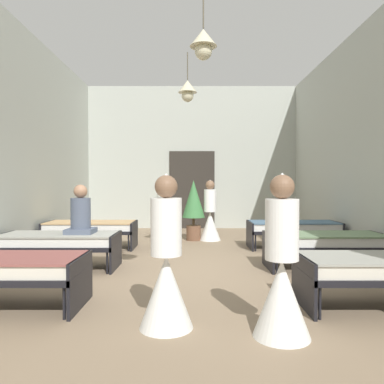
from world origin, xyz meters
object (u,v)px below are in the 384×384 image
at_px(bed_left_row_2, 91,228).
at_px(nurse_near_aisle, 282,279).
at_px(bed_right_row_1, 325,242).
at_px(nurse_far_aisle, 210,219).
at_px(potted_plant, 194,204).
at_px(nurse_mid_aisle, 166,273).
at_px(patient_seated_primary, 81,215).
at_px(bed_right_row_2, 293,228).
at_px(bed_left_row_1, 59,242).

bearing_deg(bed_left_row_2, nurse_near_aisle, -56.91).
xyz_separation_m(bed_right_row_1, bed_left_row_2, (-4.35, 1.90, 0.00)).
relative_size(nurse_far_aisle, potted_plant, 1.01).
xyz_separation_m(bed_right_row_1, nurse_mid_aisle, (-2.42, -2.47, 0.09)).
height_order(bed_left_row_2, patient_seated_primary, patient_seated_primary).
relative_size(bed_left_row_2, nurse_mid_aisle, 1.28).
bearing_deg(patient_seated_primary, nurse_near_aisle, -45.78).
xyz_separation_m(bed_left_row_2, nurse_mid_aisle, (1.93, -4.37, 0.09)).
bearing_deg(bed_left_row_2, nurse_far_aisle, 22.94).
height_order(nurse_near_aisle, nurse_mid_aisle, same).
bearing_deg(nurse_mid_aisle, bed_right_row_1, -165.23).
height_order(bed_right_row_2, nurse_far_aisle, nurse_far_aisle).
distance_m(bed_right_row_1, nurse_far_aisle, 3.47).
bearing_deg(bed_right_row_1, patient_seated_primary, 179.60).
xyz_separation_m(bed_left_row_1, nurse_far_aisle, (2.62, 3.01, 0.09)).
relative_size(bed_left_row_2, bed_right_row_2, 1.00).
bearing_deg(bed_right_row_2, nurse_mid_aisle, -119.01).
height_order(bed_left_row_2, nurse_mid_aisle, nurse_mid_aisle).
distance_m(nurse_mid_aisle, potted_plant, 5.51).
xyz_separation_m(nurse_far_aisle, patient_seated_primary, (-2.27, -2.98, 0.34)).
height_order(bed_left_row_1, bed_left_row_2, same).
distance_m(bed_left_row_1, nurse_mid_aisle, 3.13).
height_order(bed_left_row_1, bed_right_row_1, same).
xyz_separation_m(bed_left_row_1, nurse_mid_aisle, (1.93, -2.47, 0.09)).
distance_m(bed_right_row_2, nurse_mid_aisle, 4.99).
xyz_separation_m(nurse_near_aisle, potted_plant, (-0.77, 5.70, 0.37)).
bearing_deg(bed_right_row_2, potted_plant, 152.37).
distance_m(nurse_far_aisle, patient_seated_primary, 3.76).
xyz_separation_m(bed_right_row_1, nurse_far_aisle, (-1.73, 3.01, 0.09)).
height_order(bed_left_row_2, nurse_near_aisle, nurse_near_aisle).
bearing_deg(bed_right_row_2, nurse_near_aisle, -106.59).
bearing_deg(bed_left_row_2, nurse_mid_aisle, -66.20).
bearing_deg(patient_seated_primary, bed_left_row_1, -175.46).
relative_size(nurse_mid_aisle, patient_seated_primary, 1.86).
distance_m(bed_left_row_2, nurse_near_aisle, 5.47).
bearing_deg(patient_seated_primary, nurse_far_aisle, 52.73).
bearing_deg(nurse_mid_aisle, nurse_far_aisle, -127.96).
xyz_separation_m(nurse_mid_aisle, patient_seated_primary, (-1.58, 2.50, 0.34)).
bearing_deg(nurse_far_aisle, bed_right_row_1, -124.57).
distance_m(nurse_near_aisle, patient_seated_primary, 3.79).
xyz_separation_m(bed_right_row_1, nurse_near_aisle, (-1.36, -2.68, 0.09)).
bearing_deg(bed_left_row_2, bed_left_row_1, -90.00).
distance_m(bed_right_row_1, potted_plant, 3.73).
relative_size(bed_right_row_2, nurse_near_aisle, 1.28).
bearing_deg(nurse_mid_aisle, potted_plant, -123.74).
bearing_deg(nurse_mid_aisle, nurse_near_aisle, 137.90).
xyz_separation_m(bed_left_row_1, nurse_near_aisle, (2.98, -2.68, 0.09)).
distance_m(nurse_near_aisle, nurse_far_aisle, 5.70).
bearing_deg(potted_plant, nurse_far_aisle, -1.48).
bearing_deg(bed_right_row_2, bed_left_row_1, -156.40).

